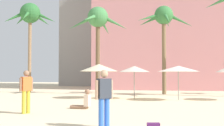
# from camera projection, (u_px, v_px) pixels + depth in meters

# --- Properties ---
(hotel_pink) EXTENTS (21.62, 10.41, 18.47)m
(hotel_pink) POSITION_uv_depth(u_px,v_px,m) (190.00, 11.00, 35.71)
(hotel_pink) COLOR pink
(hotel_pink) RESTS_ON ground
(palm_tree_far_left) EXTENTS (4.70, 4.76, 8.28)m
(palm_tree_far_left) POSITION_uv_depth(u_px,v_px,m) (30.00, 17.00, 27.75)
(palm_tree_far_left) COLOR #896B4C
(palm_tree_far_left) RESTS_ON ground
(palm_tree_right) EXTENTS (4.73, 4.89, 7.43)m
(palm_tree_right) POSITION_uv_depth(u_px,v_px,m) (163.00, 21.00, 25.23)
(palm_tree_right) COLOR brown
(palm_tree_right) RESTS_ON ground
(palm_tree_far_right) EXTENTS (5.21, 5.25, 7.36)m
(palm_tree_far_right) POSITION_uv_depth(u_px,v_px,m) (98.00, 22.00, 25.26)
(palm_tree_far_right) COLOR brown
(palm_tree_far_right) RESTS_ON ground
(cafe_umbrella_1) EXTENTS (2.66, 2.66, 2.34)m
(cafe_umbrella_1) POSITION_uv_depth(u_px,v_px,m) (99.00, 68.00, 20.54)
(cafe_umbrella_1) COLOR gray
(cafe_umbrella_1) RESTS_ON ground
(cafe_umbrella_2) EXTENTS (2.60, 2.60, 2.16)m
(cafe_umbrella_2) POSITION_uv_depth(u_px,v_px,m) (178.00, 69.00, 18.79)
(cafe_umbrella_2) COLOR gray
(cafe_umbrella_2) RESTS_ON ground
(cafe_umbrella_3) EXTENTS (2.08, 2.08, 2.19)m
(cafe_umbrella_3) POSITION_uv_depth(u_px,v_px,m) (134.00, 69.00, 19.97)
(cafe_umbrella_3) COLOR gray
(cafe_umbrella_3) RESTS_ON ground
(person_near_right) EXTENTS (0.41, 0.56, 1.76)m
(person_near_right) POSITION_uv_depth(u_px,v_px,m) (26.00, 90.00, 12.24)
(person_near_right) COLOR gold
(person_near_right) RESTS_ON ground
(person_near_left) EXTENTS (0.94, 0.43, 0.92)m
(person_near_left) POSITION_uv_depth(u_px,v_px,m) (84.00, 102.00, 13.97)
(person_near_left) COLOR #936B51
(person_near_left) RESTS_ON ground
(person_far_left) EXTENTS (0.51, 0.48, 1.72)m
(person_far_left) POSITION_uv_depth(u_px,v_px,m) (104.00, 96.00, 8.97)
(person_far_left) COLOR blue
(person_far_left) RESTS_ON ground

